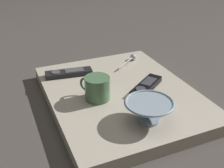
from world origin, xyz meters
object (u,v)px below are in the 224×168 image
object	(u,v)px
teaspoon	(132,58)
tv_remote_near	(69,73)
tv_remote_far	(146,86)
coffee_mug	(97,88)
cereal_bowl	(150,110)

from	to	relation	value
teaspoon	tv_remote_near	xyz separation A→B (m)	(0.03, -0.31, -0.00)
teaspoon	tv_remote_far	bearing A→B (deg)	-15.46
teaspoon	tv_remote_near	distance (m)	0.31
coffee_mug	teaspoon	world-z (taller)	coffee_mug
cereal_bowl	teaspoon	distance (m)	0.46
cereal_bowl	tv_remote_far	world-z (taller)	cereal_bowl
cereal_bowl	coffee_mug	size ratio (longest dim) A/B	1.44
cereal_bowl	tv_remote_near	bearing A→B (deg)	-160.05
tv_remote_near	tv_remote_far	world-z (taller)	tv_remote_far
cereal_bowl	coffee_mug	bearing A→B (deg)	-150.87
teaspoon	coffee_mug	bearing A→B (deg)	-46.84
cereal_bowl	coffee_mug	world-z (taller)	coffee_mug
coffee_mug	teaspoon	distance (m)	0.36
coffee_mug	tv_remote_near	bearing A→B (deg)	-168.89
tv_remote_near	tv_remote_far	xyz separation A→B (m)	(0.23, 0.24, 0.00)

